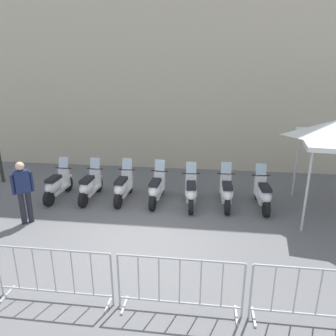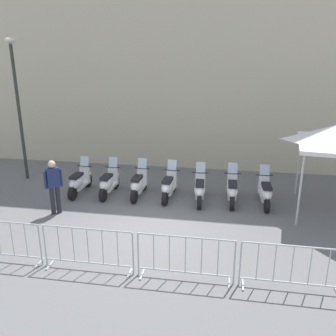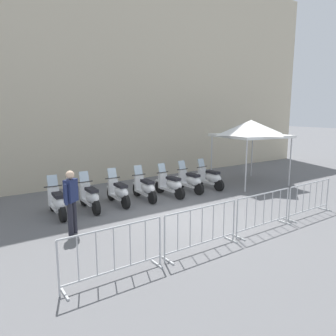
# 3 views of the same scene
# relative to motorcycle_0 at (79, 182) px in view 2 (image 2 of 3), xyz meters

# --- Properties ---
(ground_plane) EXTENTS (120.00, 120.00, 0.00)m
(ground_plane) POSITION_rel_motorcycle_0_xyz_m (3.52, -1.82, -0.45)
(ground_plane) COLOR slate
(building_facade) EXTENTS (28.04, 6.55, 10.52)m
(building_facade) POSITION_rel_motorcycle_0_xyz_m (2.45, 5.28, 4.80)
(building_facade) COLOR beige
(building_facade) RESTS_ON ground
(motorcycle_0) EXTENTS (0.58, 1.72, 1.24)m
(motorcycle_0) POSITION_rel_motorcycle_0_xyz_m (0.00, 0.00, 0.00)
(motorcycle_0) COLOR black
(motorcycle_0) RESTS_ON ground
(motorcycle_1) EXTENTS (0.59, 1.72, 1.24)m
(motorcycle_1) POSITION_rel_motorcycle_0_xyz_m (1.05, 0.21, 0.00)
(motorcycle_1) COLOR black
(motorcycle_1) RESTS_ON ground
(motorcycle_2) EXTENTS (0.59, 1.72, 1.24)m
(motorcycle_2) POSITION_rel_motorcycle_0_xyz_m (2.10, 0.42, 0.00)
(motorcycle_2) COLOR black
(motorcycle_2) RESTS_ON ground
(motorcycle_3) EXTENTS (0.57, 1.73, 1.24)m
(motorcycle_3) POSITION_rel_motorcycle_0_xyz_m (3.16, 0.56, 0.00)
(motorcycle_3) COLOR black
(motorcycle_3) RESTS_ON ground
(motorcycle_4) EXTENTS (0.69, 1.71, 1.24)m
(motorcycle_4) POSITION_rel_motorcycle_0_xyz_m (4.24, 0.61, 0.00)
(motorcycle_4) COLOR black
(motorcycle_4) RESTS_ON ground
(motorcycle_5) EXTENTS (0.64, 1.72, 1.24)m
(motorcycle_5) POSITION_rel_motorcycle_0_xyz_m (5.28, 0.87, 0.00)
(motorcycle_5) COLOR black
(motorcycle_5) RESTS_ON ground
(motorcycle_6) EXTENTS (0.67, 1.72, 1.24)m
(motorcycle_6) POSITION_rel_motorcycle_0_xyz_m (6.34, 1.02, 0.00)
(motorcycle_6) COLOR black
(motorcycle_6) RESTS_ON ground
(barrier_segment_1) EXTENTS (2.13, 0.73, 1.07)m
(barrier_segment_1) POSITION_rel_motorcycle_0_xyz_m (2.72, -4.03, 0.07)
(barrier_segment_1) COLOR #B2B5B7
(barrier_segment_1) RESTS_ON ground
(barrier_segment_2) EXTENTS (2.13, 0.73, 1.07)m
(barrier_segment_2) POSITION_rel_motorcycle_0_xyz_m (4.94, -3.70, 0.07)
(barrier_segment_2) COLOR #B2B5B7
(barrier_segment_2) RESTS_ON ground
(barrier_segment_3) EXTENTS (2.13, 0.73, 1.07)m
(barrier_segment_3) POSITION_rel_motorcycle_0_xyz_m (7.15, -3.36, 0.07)
(barrier_segment_3) COLOR #B2B5B7
(barrier_segment_3) RESTS_ON ground
(street_lamp) EXTENTS (0.36, 0.36, 5.35)m
(street_lamp) POSITION_rel_motorcycle_0_xyz_m (-2.91, 0.81, 2.81)
(street_lamp) COLOR #2D332D
(street_lamp) RESTS_ON ground
(officer_near_row_end) EXTENTS (0.40, 0.43, 1.73)m
(officer_near_row_end) POSITION_rel_motorcycle_0_xyz_m (0.17, -1.65, 0.53)
(officer_near_row_end) COLOR #23232D
(officer_near_row_end) RESTS_ON ground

